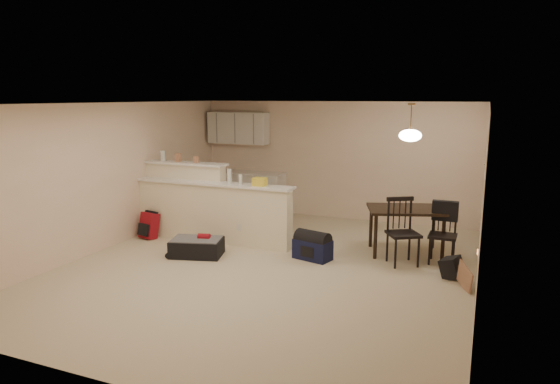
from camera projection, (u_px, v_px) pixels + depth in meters
The scene contains 20 objects.
room at pixel (268, 188), 7.51m from camera, with size 7.00×7.02×2.50m.
breakfast_bar at pixel (203, 206), 9.18m from camera, with size 3.08×0.58×1.39m.
upper_cabinets at pixel (238, 128), 11.23m from camera, with size 1.40×0.34×0.70m, color white.
kitchen_counter at pixel (245, 193), 11.31m from camera, with size 1.80×0.60×0.90m, color white.
thermostat at pixel (484, 168), 7.75m from camera, with size 0.02×0.12×0.12m, color beige.
jar at pixel (163, 156), 9.49m from camera, with size 0.10×0.10×0.20m, color silver.
cereal_box at pixel (178, 158), 9.37m from camera, with size 0.10×0.07×0.16m, color #AD7859.
small_box at pixel (196, 160), 9.22m from camera, with size 0.08×0.06×0.12m, color #AD7859.
bottle_a at pixel (229, 176), 8.77m from camera, with size 0.07×0.07×0.26m, color silver.
bottle_b at pixel (240, 179), 8.69m from camera, with size 0.06×0.06×0.18m, color silver.
bag_lump at pixel (260, 182), 8.56m from camera, with size 0.22×0.18×0.14m, color #AD7859.
dining_table at pixel (406, 214), 8.29m from camera, with size 1.44×1.18×0.78m.
pendant_lamp at pixel (410, 135), 8.05m from camera, with size 0.36×0.36×0.62m.
dining_chair_near at pixel (403, 232), 7.76m from camera, with size 0.46×0.44×1.05m, color black, non-canonical shape.
dining_chair_far at pixel (443, 234), 7.82m from camera, with size 0.42×0.40×0.96m, color black, non-canonical shape.
suitcase at pixel (197, 247), 8.26m from camera, with size 0.83×0.54×0.28m, color black.
red_backpack at pixel (149, 226), 9.27m from camera, with size 0.32×0.20×0.48m, color maroon.
navy_duffel at pixel (313, 249), 8.08m from camera, with size 0.59×0.32×0.32m, color #111536.
black_daypack at pixel (452, 267), 7.28m from camera, with size 0.33×0.23×0.29m, color black.
cardboard_sheet at pixel (465, 277), 6.82m from camera, with size 0.43×0.02×0.33m, color #AD7859.
Camera 1 is at (2.99, -6.76, 2.60)m, focal length 32.00 mm.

